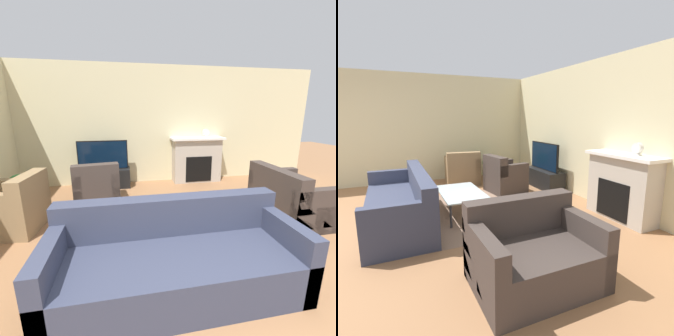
% 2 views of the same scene
% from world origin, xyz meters
% --- Properties ---
extents(ground_plane, '(20.00, 20.00, 0.00)m').
position_xyz_m(ground_plane, '(0.00, 0.00, 0.00)').
color(ground_plane, '#936642').
extents(wall_back, '(8.53, 0.06, 2.70)m').
position_xyz_m(wall_back, '(0.00, 4.35, 1.35)').
color(wall_back, beige).
rests_on(wall_back, ground_plane).
extents(wall_left, '(0.06, 7.32, 2.70)m').
position_xyz_m(wall_left, '(-2.80, 2.16, 1.35)').
color(wall_left, beige).
rests_on(wall_left, ground_plane).
extents(area_rug, '(2.38, 1.90, 0.00)m').
position_xyz_m(area_rug, '(-0.08, 1.81, 0.00)').
color(area_rug, '#896B56').
rests_on(area_rug, ground_plane).
extents(fireplace, '(1.27, 0.45, 1.08)m').
position_xyz_m(fireplace, '(1.23, 4.12, 0.56)').
color(fireplace, '#B2A899').
rests_on(fireplace, ground_plane).
extents(tv_stand, '(1.13, 0.42, 0.43)m').
position_xyz_m(tv_stand, '(-0.95, 4.03, 0.21)').
color(tv_stand, black).
rests_on(tv_stand, ground_plane).
extents(tv, '(1.07, 0.06, 0.63)m').
position_xyz_m(tv, '(-0.95, 4.03, 0.74)').
color(tv, black).
rests_on(tv, tv_stand).
extents(couch_sectional, '(2.29, 0.90, 0.82)m').
position_xyz_m(couch_sectional, '(-0.04, 0.82, 0.29)').
color(couch_sectional, '#33384C').
rests_on(couch_sectional, ground_plane).
extents(couch_loveseat, '(0.89, 1.23, 0.82)m').
position_xyz_m(couch_loveseat, '(2.12, 1.95, 0.29)').
color(couch_loveseat, '#3D332D').
rests_on(couch_loveseat, ground_plane).
extents(armchair_by_window, '(0.86, 0.88, 0.82)m').
position_xyz_m(armchair_by_window, '(-2.08, 2.36, 0.30)').
color(armchair_by_window, '#8C704C').
rests_on(armchair_by_window, ground_plane).
extents(armchair_accent, '(0.86, 0.84, 0.82)m').
position_xyz_m(armchair_accent, '(-1.01, 3.02, 0.31)').
color(armchair_accent, '#3D332D').
rests_on(armchair_accent, ground_plane).
extents(coffee_table, '(1.18, 0.70, 0.38)m').
position_xyz_m(coffee_table, '(-0.08, 1.80, 0.35)').
color(coffee_table, '#333338').
rests_on(coffee_table, ground_plane).
extents(potted_plant, '(0.36, 0.36, 0.62)m').
position_xyz_m(potted_plant, '(-2.31, 3.16, 0.34)').
color(potted_plant, beige).
rests_on(potted_plant, ground_plane).
extents(mantel_clock, '(0.17, 0.07, 0.20)m').
position_xyz_m(mantel_clock, '(1.45, 4.13, 1.18)').
color(mantel_clock, beige).
rests_on(mantel_clock, fireplace).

